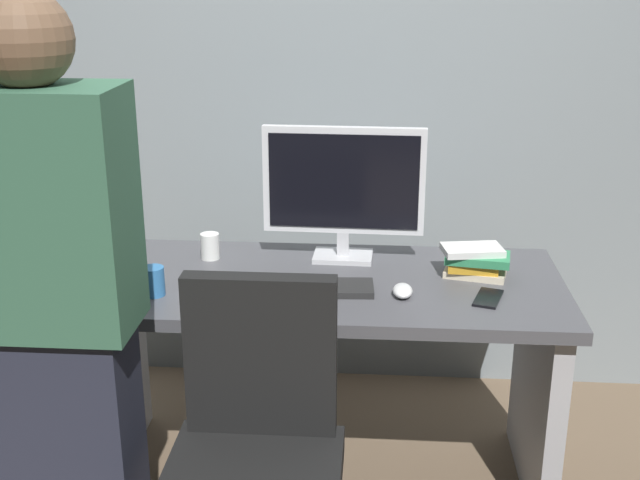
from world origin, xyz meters
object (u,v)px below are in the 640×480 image
Objects in this scene: desk at (321,340)px; cell_phone at (488,298)px; person_at_desk at (57,329)px; mouse at (403,291)px; book_stack at (475,261)px; monitor at (344,186)px; keyboard at (304,288)px; cup_near_keyboard at (153,281)px; cup_by_monitor at (210,246)px.

desk is 10.75× the size of cell_phone.
desk is 0.94× the size of person_at_desk.
mouse is 0.44× the size of book_stack.
keyboard is at bearing -109.92° from monitor.
mouse is 0.26m from cell_phone.
keyboard is at bearing 8.37° from cup_near_keyboard.
keyboard is 4.84× the size of cup_by_monitor.
desk is at bearing -107.30° from monitor.
cup_by_monitor is (0.11, 0.33, -0.00)m from cup_near_keyboard.
cup_by_monitor is 0.89m from book_stack.
cell_phone is (1.11, 0.54, -0.11)m from person_at_desk.
keyboard is 0.46m from cup_near_keyboard.
person_at_desk is 1.24m from cell_phone.
cup_by_monitor is 0.62× the size of cell_phone.
cell_phone is (0.56, -0.03, -0.01)m from keyboard.
book_stack is 1.59× the size of cell_phone.
mouse is (0.26, -0.12, 0.23)m from desk.
person_at_desk is at bearing -132.08° from desk.
cup_near_keyboard is (-0.76, -0.05, 0.03)m from mouse.
cup_near_keyboard is at bearing -107.89° from cup_by_monitor.
person_at_desk is 7.17× the size of book_stack.
keyboard is 4.78× the size of cup_near_keyboard.
monitor is 0.61m from cell_phone.
cup_near_keyboard is 0.39× the size of book_stack.
cup_near_keyboard is 1.02m from book_stack.
cell_phone reaches higher than desk.
keyboard is at bearing 176.52° from mouse.
person_at_desk is at bearing -127.54° from monitor.
monitor is at bearing 122.04° from mouse.
cup_near_keyboard is at bearing -147.13° from monitor.
cup_by_monitor reaches higher than desk.
person_at_desk reaches higher than keyboard.
mouse is at bearing 32.45° from person_at_desk.
cup_by_monitor is at bearing 179.80° from cell_phone.
book_stack is (0.99, 0.23, 0.01)m from cup_near_keyboard.
cell_phone is at bearing -83.17° from book_stack.
person_at_desk reaches higher than monitor.
mouse reaches higher than desk.
desk is 2.86× the size of monitor.
keyboard is 0.44m from cup_by_monitor.
cup_near_keyboard is 1.02m from cell_phone.
cup_by_monitor is at bearing 156.50° from mouse.
cup_near_keyboard is at bearing -176.35° from mouse.
monitor is at bearing 3.93° from cup_by_monitor.
monitor is 6.09× the size of cup_by_monitor.
mouse is (0.20, -0.31, -0.24)m from monitor.
mouse is 0.71m from cup_by_monitor.
desk is at bearing 62.16° from keyboard.
keyboard is 2.99× the size of cell_phone.
book_stack is 0.20m from cell_phone.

